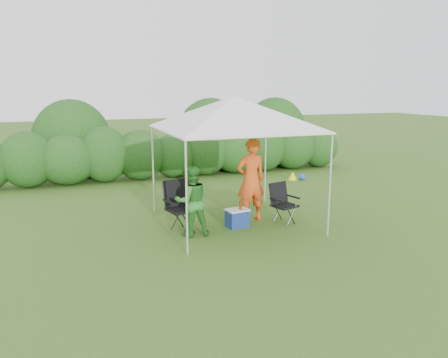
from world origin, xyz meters
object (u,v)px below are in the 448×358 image
object	(u,v)px
canopy	(234,113)
cooler	(237,218)
woman	(192,201)
chair_left	(180,202)
man	(251,180)
chair_right	(282,200)

from	to	relation	value
canopy	cooler	world-z (taller)	canopy
woman	canopy	bearing A→B (deg)	-150.73
canopy	chair_left	size ratio (longest dim) A/B	2.85
cooler	chair_left	bearing A→B (deg)	160.59
man	cooler	distance (m)	0.95
chair_left	cooler	distance (m)	1.31
chair_right	chair_left	distance (m)	2.32
cooler	woman	bearing A→B (deg)	-178.44
chair_right	woman	size ratio (longest dim) A/B	0.62
woman	chair_right	bearing A→B (deg)	-170.71
chair_right	cooler	distance (m)	1.13
canopy	woman	size ratio (longest dim) A/B	2.11
chair_right	man	size ratio (longest dim) A/B	0.48
chair_left	canopy	bearing A→B (deg)	-8.82
chair_right	woman	distance (m)	2.18
chair_left	woman	distance (m)	0.46
canopy	woman	xyz separation A→B (m)	(-1.11, -0.51, -1.73)
canopy	chair_left	bearing A→B (deg)	-176.01
chair_left	woman	world-z (taller)	woman
canopy	woman	world-z (taller)	canopy
woman	chair_left	bearing A→B (deg)	-67.06
woman	cooler	bearing A→B (deg)	-164.93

